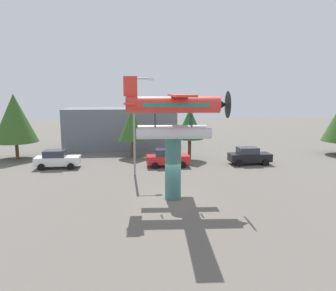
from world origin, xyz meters
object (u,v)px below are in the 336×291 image
object	(u,v)px
streetlight_primary	(136,120)
storefront_building	(121,128)
floatplane_monument	(175,112)
tree_east	(132,125)
car_far_black	(249,156)
tree_west	(15,118)
tree_center_back	(190,124)
car_mid_red	(167,158)
display_pedestal	(173,168)
car_near_white	(57,159)

from	to	relation	value
streetlight_primary	storefront_building	world-z (taller)	streetlight_primary
floatplane_monument	storefront_building	size ratio (longest dim) A/B	0.74
storefront_building	tree_east	xyz separation A→B (m)	(1.49, -7.05, 1.09)
car_far_black	tree_west	xyz separation A→B (m)	(-24.49, 5.62, 3.61)
tree_west	tree_center_back	size ratio (longest dim) A/B	1.27
tree_west	streetlight_primary	bearing A→B (deg)	-34.14
car_mid_red	tree_west	xyz separation A→B (m)	(-16.08, 5.73, 3.61)
storefront_building	tree_center_back	bearing A→B (deg)	-49.90
tree_west	tree_east	size ratio (longest dim) A/B	1.31
display_pedestal	floatplane_monument	bearing A→B (deg)	-4.05
streetlight_primary	storefront_building	bearing A→B (deg)	96.64
car_near_white	tree_east	xyz separation A→B (m)	(7.33, 4.55, 2.81)
car_far_black	tree_center_back	bearing A→B (deg)	151.81
display_pedestal	tree_center_back	xyz separation A→B (m)	(3.50, 12.94, 1.77)
tree_west	car_mid_red	bearing A→B (deg)	-19.62
tree_east	tree_center_back	world-z (taller)	tree_center_back
display_pedestal	car_far_black	world-z (taller)	display_pedestal
storefront_building	tree_east	size ratio (longest dim) A/B	2.59
floatplane_monument	streetlight_primary	world-z (taller)	streetlight_primary
tree_center_back	storefront_building	bearing A→B (deg)	130.10
car_mid_red	tree_east	distance (m)	6.75
car_mid_red	streetlight_primary	world-z (taller)	streetlight_primary
car_near_white	storefront_building	world-z (taller)	storefront_building
car_far_black	tree_center_back	world-z (taller)	tree_center_back
tree_east	streetlight_primary	bearing A→B (deg)	-87.99
streetlight_primary	car_mid_red	bearing A→B (deg)	45.25
streetlight_primary	tree_center_back	size ratio (longest dim) A/B	1.52
car_near_white	tree_center_back	xyz separation A→B (m)	(13.47, 2.54, 3.04)
car_near_white	car_far_black	world-z (taller)	same
car_far_black	tree_east	world-z (taller)	tree_east
floatplane_monument	tree_west	world-z (taller)	floatplane_monument
floatplane_monument	tree_center_back	world-z (taller)	floatplane_monument
car_near_white	streetlight_primary	size ratio (longest dim) A/B	0.49
display_pedestal	floatplane_monument	distance (m)	3.82
display_pedestal	tree_west	world-z (taller)	tree_west
car_mid_red	floatplane_monument	bearing A→B (deg)	-93.41
tree_east	car_near_white	bearing A→B (deg)	-148.16
car_mid_red	tree_center_back	size ratio (longest dim) A/B	0.75
car_mid_red	tree_center_back	distance (m)	5.18
car_mid_red	streetlight_primary	bearing A→B (deg)	-134.75
car_mid_red	car_far_black	bearing A→B (deg)	0.77
streetlight_primary	floatplane_monument	bearing A→B (deg)	-69.77
car_mid_red	tree_east	world-z (taller)	tree_east
car_near_white	tree_east	bearing A→B (deg)	31.84
tree_east	floatplane_monument	bearing A→B (deg)	-79.51
car_near_white	storefront_building	size ratio (longest dim) A/B	0.30
tree_west	tree_center_back	xyz separation A→B (m)	(18.86, -2.60, -0.57)
car_far_black	storefront_building	bearing A→B (deg)	137.67
streetlight_primary	tree_west	world-z (taller)	streetlight_primary
floatplane_monument	car_mid_red	distance (m)	11.08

